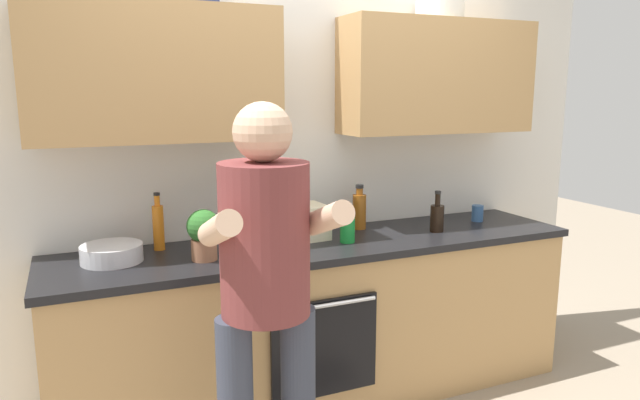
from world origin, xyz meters
TOP-DOWN VIEW (x-y plane):
  - ground_plane at (0.00, 0.00)m, footprint 12.00×12.00m
  - back_wall_unit at (-0.00, 0.27)m, footprint 4.00×0.38m
  - counter at (-0.00, -0.00)m, footprint 2.84×0.67m
  - person_standing at (-0.57, -0.73)m, footprint 0.49×0.45m
  - bottle_soy at (0.68, -0.05)m, footprint 0.08×0.08m
  - bottle_hotsauce at (-0.44, -0.03)m, footprint 0.05×0.05m
  - bottle_syrup at (0.31, 0.19)m, footprint 0.08×0.08m
  - bottle_water at (-0.39, 0.07)m, footprint 0.06×0.06m
  - bottle_juice at (-0.83, 0.19)m, footprint 0.06×0.06m
  - bottle_soda at (0.11, -0.06)m, footprint 0.08×0.08m
  - cup_tea at (1.07, 0.07)m, footprint 0.07×0.07m
  - mixing_bowl at (-1.07, 0.07)m, footprint 0.29×0.29m
  - potted_herb at (-0.66, -0.08)m, footprint 0.16×0.16m
  - grocery_bag_rice at (-0.08, 0.10)m, footprint 0.27×0.23m

SIDE VIEW (x-z plane):
  - ground_plane at x=0.00m, z-range 0.00..0.00m
  - counter at x=0.00m, z-range 0.00..0.90m
  - mixing_bowl at x=-1.07m, z-range 0.90..0.98m
  - cup_tea at x=1.07m, z-range 0.90..1.00m
  - bottle_soda at x=0.11m, z-range 0.88..1.08m
  - person_standing at x=-0.57m, z-range 0.15..1.81m
  - bottle_soy at x=0.68m, z-range 0.87..1.10m
  - grocery_bag_rice at x=-0.08m, z-range 0.90..1.09m
  - bottle_syrup at x=0.31m, z-range 0.88..1.14m
  - bottle_juice at x=-0.83m, z-range 0.88..1.17m
  - bottle_hotsauce at x=-0.44m, z-range 0.88..1.19m
  - potted_herb at x=-0.66m, z-range 0.91..1.16m
  - bottle_water at x=-0.39m, z-range 0.88..1.20m
  - back_wall_unit at x=0.00m, z-range 0.25..2.75m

